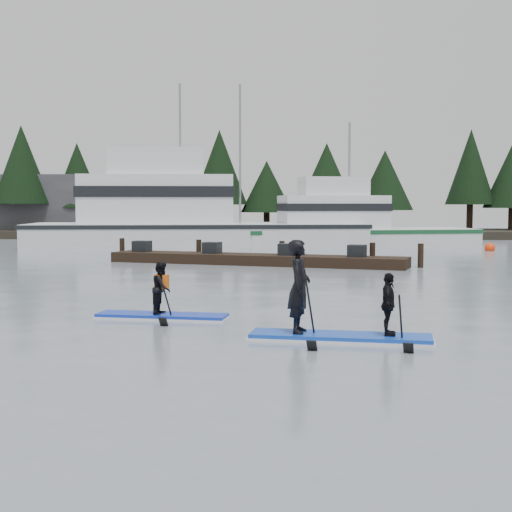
{
  "coord_description": "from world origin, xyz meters",
  "views": [
    {
      "loc": [
        0.72,
        -14.77,
        2.6
      ],
      "look_at": [
        0.0,
        6.0,
        1.1
      ],
      "focal_mm": 50.0,
      "sensor_mm": 36.0,
      "label": 1
    }
  ],
  "objects_px": {
    "fishing_boat_large": "(187,233)",
    "paddleboard_solo": "(162,300)",
    "fishing_boat_medium": "(353,237)",
    "floating_dock": "(255,259)",
    "paddleboard_duo": "(332,306)"
  },
  "relations": [
    {
      "from": "fishing_boat_medium",
      "to": "paddleboard_solo",
      "type": "xyz_separation_m",
      "value": [
        -7.18,
        -27.97,
        -0.17
      ]
    },
    {
      "from": "fishing_boat_medium",
      "to": "floating_dock",
      "type": "bearing_deg",
      "value": -125.28
    },
    {
      "from": "paddleboard_solo",
      "to": "fishing_boat_large",
      "type": "bearing_deg",
      "value": 104.86
    },
    {
      "from": "fishing_boat_medium",
      "to": "paddleboard_solo",
      "type": "distance_m",
      "value": 28.88
    },
    {
      "from": "fishing_boat_large",
      "to": "paddleboard_solo",
      "type": "xyz_separation_m",
      "value": [
        2.98,
        -26.98,
        -0.43
      ]
    },
    {
      "from": "floating_dock",
      "to": "paddleboard_solo",
      "type": "relative_size",
      "value": 4.32
    },
    {
      "from": "fishing_boat_large",
      "to": "paddleboard_duo",
      "type": "height_order",
      "value": "fishing_boat_large"
    },
    {
      "from": "paddleboard_solo",
      "to": "paddleboard_duo",
      "type": "distance_m",
      "value": 4.44
    },
    {
      "from": "fishing_boat_large",
      "to": "fishing_boat_medium",
      "type": "relative_size",
      "value": 1.39
    },
    {
      "from": "fishing_boat_large",
      "to": "fishing_boat_medium",
      "type": "distance_m",
      "value": 10.21
    },
    {
      "from": "fishing_boat_large",
      "to": "floating_dock",
      "type": "height_order",
      "value": "fishing_boat_large"
    },
    {
      "from": "floating_dock",
      "to": "paddleboard_solo",
      "type": "xyz_separation_m",
      "value": [
        -1.58,
        -14.8,
        0.21
      ]
    },
    {
      "from": "paddleboard_duo",
      "to": "fishing_boat_large",
      "type": "bearing_deg",
      "value": 111.66
    },
    {
      "from": "floating_dock",
      "to": "fishing_boat_medium",
      "type": "bearing_deg",
      "value": 84.25
    },
    {
      "from": "fishing_boat_large",
      "to": "paddleboard_duo",
      "type": "xyz_separation_m",
      "value": [
        6.67,
        -29.45,
        -0.2
      ]
    }
  ]
}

